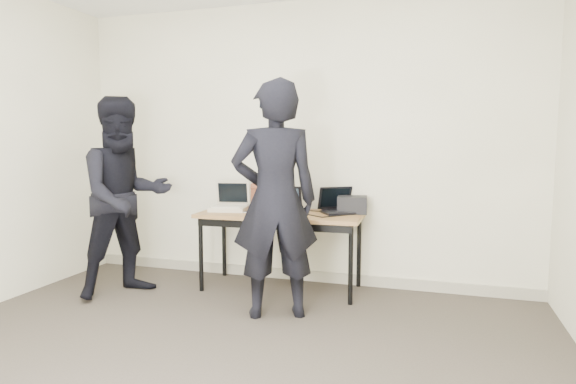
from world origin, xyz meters
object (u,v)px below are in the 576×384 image
at_px(desk, 281,219).
at_px(leather_satchel, 270,196).
at_px(laptop_beige, 230,204).
at_px(laptop_right, 339,207).
at_px(laptop_center, 282,207).
at_px(person_observer, 125,197).
at_px(person_typist, 275,200).
at_px(equipment_box, 352,205).

distance_m(desk, leather_satchel, 0.34).
xyz_separation_m(laptop_beige, laptop_right, (1.03, 0.14, -0.00)).
relative_size(laptop_center, laptop_right, 0.73).
bearing_deg(laptop_right, person_observer, 168.33).
relative_size(leather_satchel, person_observer, 0.22).
bearing_deg(laptop_right, desk, 165.79).
distance_m(laptop_center, laptop_right, 0.52).
bearing_deg(person_typist, laptop_center, -101.27).
distance_m(laptop_center, leather_satchel, 0.30).
bearing_deg(desk, leather_satchel, 126.88).
xyz_separation_m(laptop_beige, person_typist, (0.69, -0.69, 0.15)).
bearing_deg(person_typist, leather_satchel, -92.88).
height_order(laptop_beige, laptop_center, laptop_beige).
bearing_deg(leather_satchel, person_observer, -155.12).
bearing_deg(leather_satchel, laptop_center, -58.32).
distance_m(leather_satchel, person_observer, 1.34).
bearing_deg(laptop_center, laptop_right, 19.92).
xyz_separation_m(equipment_box, person_observer, (-1.92, -0.72, 0.09)).
height_order(laptop_center, laptop_right, laptop_center).
distance_m(laptop_beige, equipment_box, 1.16).
bearing_deg(laptop_beige, person_typist, -53.73).
height_order(desk, person_observer, person_observer).
distance_m(laptop_right, person_typist, 0.91).
relative_size(laptop_beige, laptop_right, 0.87).
relative_size(desk, laptop_right, 3.48).
xyz_separation_m(laptop_beige, laptop_center, (0.54, -0.02, 0.00)).
bearing_deg(equipment_box, leather_satchel, 177.47).
xyz_separation_m(person_typist, person_observer, (-1.46, 0.13, -0.04)).
bearing_deg(person_typist, laptop_beige, -69.17).
relative_size(laptop_center, leather_satchel, 0.83).
bearing_deg(person_observer, person_typist, -61.64).
relative_size(laptop_beige, laptop_center, 1.19).
height_order(laptop_right, leather_satchel, leather_satchel).
height_order(person_typist, person_observer, person_typist).
xyz_separation_m(leather_satchel, equipment_box, (0.81, -0.04, -0.05)).
relative_size(laptop_right, leather_satchel, 1.13).
xyz_separation_m(desk, person_typist, (0.17, -0.66, 0.26)).
bearing_deg(person_observer, laptop_center, -34.21).
distance_m(laptop_center, equipment_box, 0.64).
relative_size(desk, person_typist, 0.82).
xyz_separation_m(laptop_right, person_typist, (-0.34, -0.83, 0.15)).
height_order(equipment_box, person_observer, person_observer).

